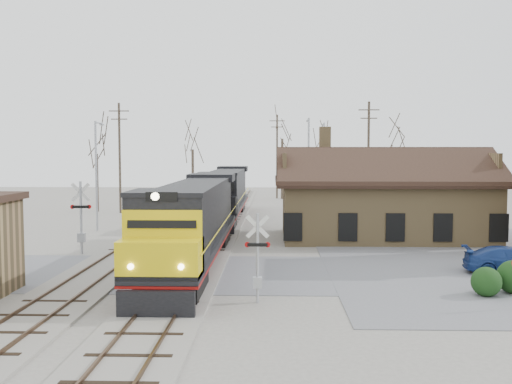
# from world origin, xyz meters

# --- Properties ---
(ground) EXTENTS (140.00, 140.00, 0.00)m
(ground) POSITION_xyz_m (0.00, 0.00, 0.00)
(ground) COLOR #9B968C
(ground) RESTS_ON ground
(road) EXTENTS (60.00, 9.00, 0.03)m
(road) POSITION_xyz_m (0.00, 0.00, 0.01)
(road) COLOR slate
(road) RESTS_ON ground
(track_main) EXTENTS (3.40, 90.00, 0.24)m
(track_main) POSITION_xyz_m (0.00, 15.00, 0.07)
(track_main) COLOR #9B968C
(track_main) RESTS_ON ground
(track_siding) EXTENTS (3.40, 90.00, 0.24)m
(track_siding) POSITION_xyz_m (-4.50, 15.00, 0.07)
(track_siding) COLOR #9B968C
(track_siding) RESTS_ON ground
(depot) EXTENTS (15.20, 9.31, 7.90)m
(depot) POSITION_xyz_m (11.99, 12.00, 2.41)
(depot) COLOR #977B4E
(depot) RESTS_ON ground
(locomotive_lead) EXTENTS (3.07, 20.58, 4.57)m
(locomotive_lead) POSITION_xyz_m (0.00, 1.60, 2.40)
(locomotive_lead) COLOR black
(locomotive_lead) RESTS_ON ground
(locomotive_trailing) EXTENTS (3.07, 20.58, 4.33)m
(locomotive_trailing) POSITION_xyz_m (0.00, 22.46, 2.40)
(locomotive_trailing) COLOR black
(locomotive_trailing) RESTS_ON ground
(crossbuck_near) EXTENTS (1.04, 0.27, 3.63)m
(crossbuck_near) POSITION_xyz_m (3.61, -5.54, 1.73)
(crossbuck_near) COLOR #A5A8AD
(crossbuck_near) RESTS_ON ground
(crossbuck_far) EXTENTS (1.24, 0.33, 4.35)m
(crossbuck_far) POSITION_xyz_m (-7.19, 5.20, 2.02)
(crossbuck_far) COLOR #A5A8AD
(crossbuck_far) RESTS_ON ground
(hedge_a) EXTENTS (1.26, 1.26, 1.26)m
(hedge_a) POSITION_xyz_m (13.20, -4.31, 0.63)
(hedge_a) COLOR black
(hedge_a) RESTS_ON ground
(streetlight_a) EXTENTS (0.25, 2.04, 8.44)m
(streetlight_a) POSITION_xyz_m (-9.35, 15.32, 4.75)
(streetlight_a) COLOR #A5A8AD
(streetlight_a) RESTS_ON ground
(streetlight_b) EXTENTS (0.25, 2.04, 9.18)m
(streetlight_b) POSITION_xyz_m (7.48, 24.17, 5.13)
(streetlight_b) COLOR #A5A8AD
(streetlight_b) RESTS_ON ground
(streetlight_c) EXTENTS (0.25, 2.04, 9.35)m
(streetlight_c) POSITION_xyz_m (9.91, 35.83, 5.22)
(streetlight_c) COLOR #A5A8AD
(streetlight_c) RESTS_ON ground
(utility_pole_a) EXTENTS (2.00, 0.24, 10.92)m
(utility_pole_a) POSITION_xyz_m (-10.98, 28.01, 5.69)
(utility_pole_a) COLOR #382D23
(utility_pole_a) RESTS_ON ground
(utility_pole_b) EXTENTS (2.00, 0.24, 10.95)m
(utility_pole_b) POSITION_xyz_m (4.77, 46.61, 5.71)
(utility_pole_b) COLOR #382D23
(utility_pole_b) RESTS_ON ground
(utility_pole_c) EXTENTS (2.00, 0.24, 10.93)m
(utility_pole_c) POSITION_xyz_m (13.46, 27.33, 5.70)
(utility_pole_c) COLOR #382D23
(utility_pole_c) RESTS_ON ground
(tree_a) EXTENTS (3.94, 3.94, 9.66)m
(tree_a) POSITION_xyz_m (-13.76, 29.47, 6.87)
(tree_a) COLOR #382D23
(tree_a) RESTS_ON ground
(tree_b) EXTENTS (4.27, 4.27, 10.45)m
(tree_b) POSITION_xyz_m (-5.45, 40.33, 7.44)
(tree_b) COLOR #382D23
(tree_b) RESTS_ON ground
(tree_c) EXTENTS (5.21, 5.21, 12.76)m
(tree_c) POSITION_xyz_m (5.43, 45.88, 9.09)
(tree_c) COLOR #382D23
(tree_c) RESTS_ON ground
(tree_d) EXTENTS (4.31, 4.31, 10.56)m
(tree_d) POSITION_xyz_m (10.15, 44.29, 7.52)
(tree_d) COLOR #382D23
(tree_d) RESTS_ON ground
(tree_e) EXTENTS (4.41, 4.41, 10.80)m
(tree_e) POSITION_xyz_m (17.97, 36.44, 7.69)
(tree_e) COLOR #382D23
(tree_e) RESTS_ON ground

